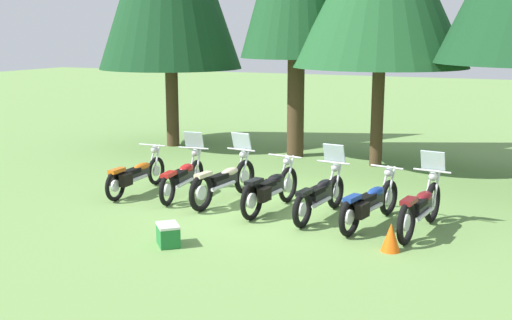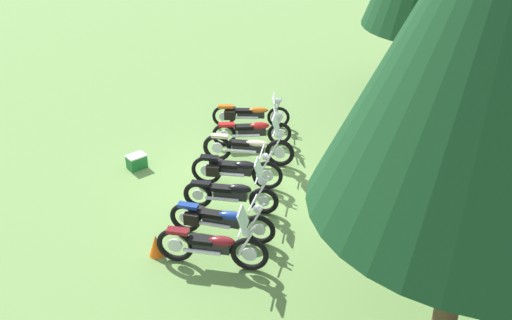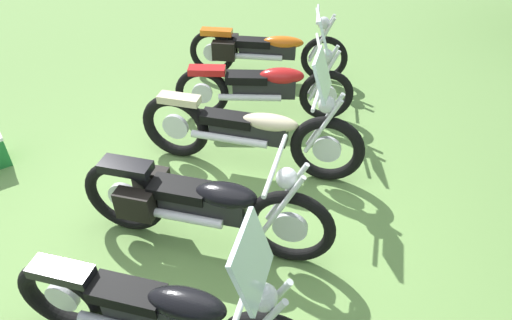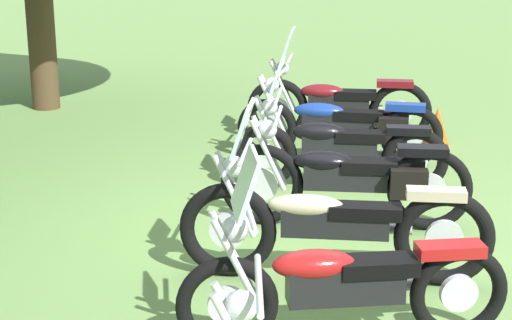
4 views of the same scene
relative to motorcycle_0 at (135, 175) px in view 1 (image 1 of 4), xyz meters
name	(u,v)px [view 1 (image 1 of 4)]	position (x,y,z in m)	size (l,w,h in m)	color
ground_plane	(268,208)	(3.19, 0.04, -0.42)	(80.00, 80.00, 0.00)	#6B934C
motorcycle_0	(135,175)	(0.00, 0.00, 0.00)	(0.70, 2.27, 0.98)	black
motorcycle_1	(183,176)	(1.12, 0.19, 0.03)	(0.72, 2.20, 1.34)	black
motorcycle_2	(225,180)	(2.15, 0.16, 0.05)	(0.70, 2.41, 1.39)	black
motorcycle_3	(270,189)	(3.30, -0.12, 0.04)	(0.76, 2.25, 1.03)	black
motorcycle_4	(321,194)	(4.35, -0.10, 0.03)	(0.69, 2.20, 1.35)	black
motorcycle_5	(369,203)	(5.35, -0.27, 0.02)	(0.83, 2.31, 1.00)	black
motorcycle_6	(421,207)	(6.29, -0.29, 0.06)	(0.69, 2.27, 1.39)	black
picnic_cooler	(168,235)	(2.54, -2.73, -0.23)	(0.56, 0.57, 0.37)	#1E7233
traffic_cone	(391,237)	(6.02, -1.49, -0.18)	(0.32, 0.32, 0.48)	#EA590F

